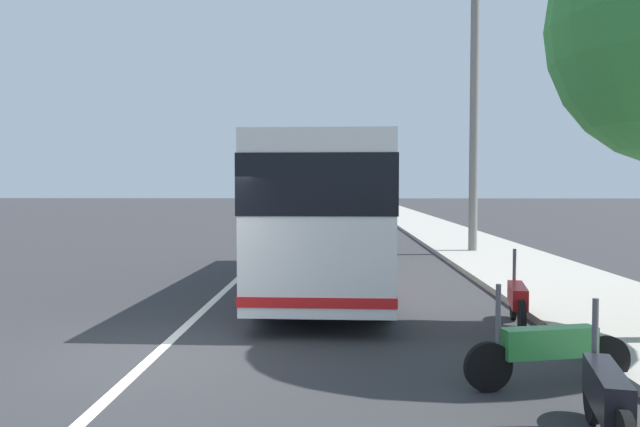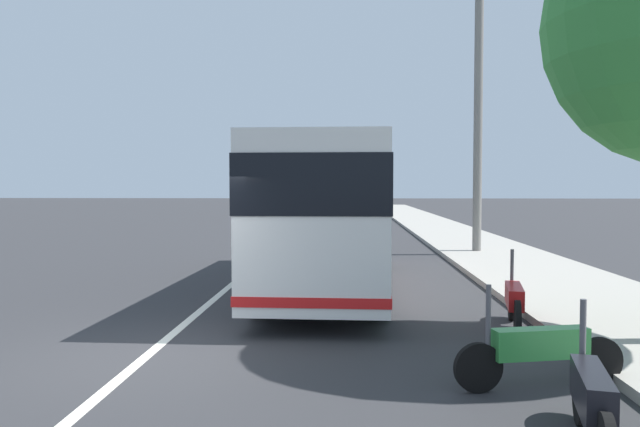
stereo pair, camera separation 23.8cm
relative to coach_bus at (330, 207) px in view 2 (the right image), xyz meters
name	(u,v)px [view 2 (the right image)]	position (x,y,z in m)	size (l,w,h in m)	color
ground_plane	(146,356)	(-5.90, 2.37, -1.87)	(220.00, 220.00, 0.00)	#2D2D30
sidewalk_curb	(515,263)	(4.10, -5.35, -1.80)	(110.00, 3.60, 0.14)	#9E998E
lane_divider_line	(256,264)	(4.10, 2.37, -1.87)	(110.00, 0.16, 0.01)	silver
coach_bus	(330,207)	(0.00, 0.00, 0.00)	(10.22, 2.73, 3.24)	silver
motorcycle_angled	(592,402)	(-8.77, -2.56, -1.40)	(2.05, 0.55, 1.27)	black
motorcycle_far_end	(539,350)	(-7.03, -2.64, -1.42)	(0.52, 2.06, 1.24)	black
motorcycle_by_tree	(514,302)	(-4.09, -3.14, -1.40)	(2.11, 0.49, 1.26)	black
car_far_distant	(278,209)	(30.48, 4.75, -1.19)	(4.60, 2.04, 1.44)	navy
car_side_street	(284,204)	(40.76, 5.47, -1.15)	(4.67, 1.84, 1.52)	red
car_oncoming	(346,207)	(31.99, -0.22, -1.10)	(4.38, 2.03, 1.62)	silver
utility_pole	(478,127)	(6.99, -4.84, 2.52)	(0.29, 0.29, 8.78)	slate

